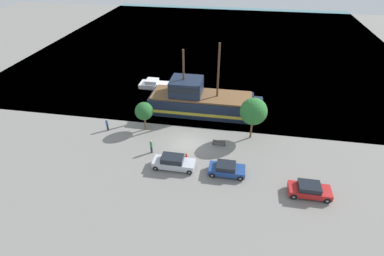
% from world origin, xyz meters
% --- Properties ---
extents(ground_plane, '(160.00, 160.00, 0.00)m').
position_xyz_m(ground_plane, '(0.00, 0.00, 0.00)').
color(ground_plane, gray).
extents(water_surface, '(80.00, 80.00, 0.00)m').
position_xyz_m(water_surface, '(0.00, 44.00, 0.00)').
color(water_surface, teal).
rests_on(water_surface, ground).
extents(pirate_ship, '(16.43, 5.23, 10.60)m').
position_xyz_m(pirate_ship, '(0.37, 8.59, 1.82)').
color(pirate_ship, '#192338').
rests_on(pirate_ship, water_surface).
extents(moored_boat_dockside, '(5.03, 2.52, 1.38)m').
position_xyz_m(moored_boat_dockside, '(-8.78, 15.56, 0.52)').
color(moored_boat_dockside, silver).
rests_on(moored_boat_dockside, water_surface).
extents(parked_car_curb_front, '(4.79, 1.84, 1.61)m').
position_xyz_m(parked_car_curb_front, '(-0.68, -4.75, 0.78)').
color(parked_car_curb_front, '#B7BCC6').
rests_on(parked_car_curb_front, ground_plane).
extents(parked_car_curb_mid, '(4.02, 1.92, 1.40)m').
position_xyz_m(parked_car_curb_mid, '(5.38, -4.79, 0.70)').
color(parked_car_curb_mid, navy).
rests_on(parked_car_curb_mid, ground_plane).
extents(parked_car_curb_rear, '(4.22, 1.94, 1.45)m').
position_xyz_m(parked_car_curb_rear, '(13.95, -6.57, 0.73)').
color(parked_car_curb_rear, '#B21E1E').
rests_on(parked_car_curb_rear, ground_plane).
extents(fire_hydrant, '(0.42, 0.25, 0.76)m').
position_xyz_m(fire_hydrant, '(0.43, -2.88, 0.41)').
color(fire_hydrant, red).
rests_on(fire_hydrant, ground_plane).
extents(bench_promenade_east, '(1.56, 0.45, 0.85)m').
position_xyz_m(bench_promenade_east, '(4.04, 0.45, 0.43)').
color(bench_promenade_east, '#4C4742').
rests_on(bench_promenade_east, ground_plane).
extents(pedestrian_walking_near, '(0.32, 0.32, 1.81)m').
position_xyz_m(pedestrian_walking_near, '(-3.97, -2.43, 0.92)').
color(pedestrian_walking_near, '#232838').
rests_on(pedestrian_walking_near, ground_plane).
extents(pedestrian_walking_far, '(0.32, 0.32, 1.75)m').
position_xyz_m(pedestrian_walking_far, '(-11.28, 1.35, 0.89)').
color(pedestrian_walking_far, '#232838').
rests_on(pedestrian_walking_far, ground_plane).
extents(tree_row_east, '(2.42, 2.42, 4.11)m').
position_xyz_m(tree_row_east, '(-6.22, 2.38, 2.88)').
color(tree_row_east, brown).
rests_on(tree_row_east, ground_plane).
extents(tree_row_mideast, '(3.43, 3.43, 5.70)m').
position_xyz_m(tree_row_mideast, '(7.96, 2.87, 3.97)').
color(tree_row_mideast, brown).
rests_on(tree_row_mideast, ground_plane).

